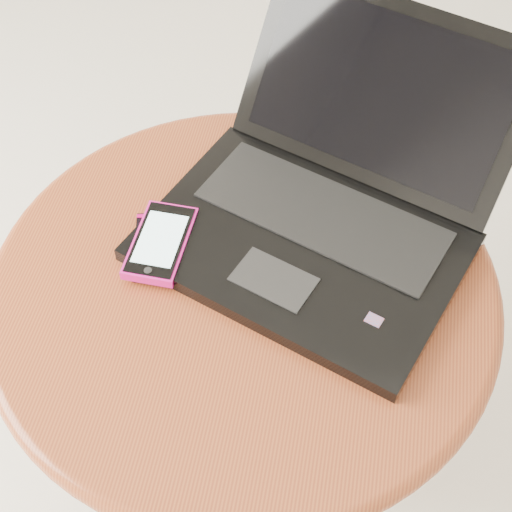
# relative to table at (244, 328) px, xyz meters

# --- Properties ---
(table) EXTENTS (0.64, 0.64, 0.50)m
(table) POSITION_rel_table_xyz_m (0.00, 0.00, 0.00)
(table) COLOR #582D15
(table) RESTS_ON ground
(laptop) EXTENTS (0.49, 0.51, 0.21)m
(laptop) POSITION_rel_table_xyz_m (0.09, 0.11, 0.15)
(laptop) COLOR black
(laptop) RESTS_ON table
(phone_black) EXTENTS (0.08, 0.11, 0.01)m
(phone_black) POSITION_rel_table_xyz_m (-0.12, 0.03, 0.11)
(phone_black) COLOR black
(phone_black) RESTS_ON table
(phone_pink) EXTENTS (0.07, 0.12, 0.01)m
(phone_pink) POSITION_rel_table_xyz_m (-0.11, 0.03, 0.12)
(phone_pink) COLOR #CF1382
(phone_pink) RESTS_ON phone_black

